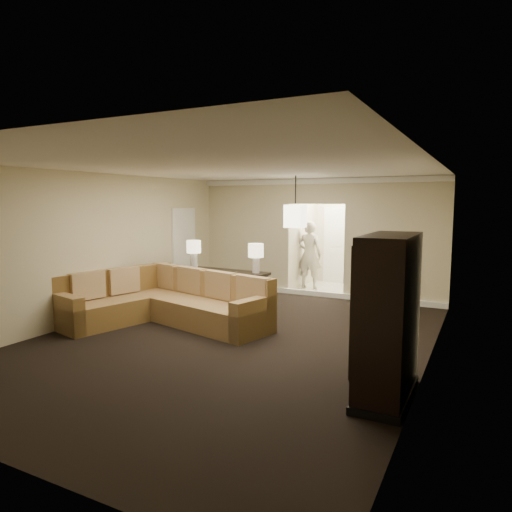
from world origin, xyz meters
The scene contains 18 objects.
ground centered at (0.00, 0.00, 0.00)m, with size 8.00×8.00×0.00m, color black.
wall_back centered at (0.00, 4.00, 1.40)m, with size 6.00×0.04×2.80m, color beige.
wall_left centered at (-3.00, 0.00, 1.40)m, with size 0.04×8.00×2.80m, color beige.
wall_right centered at (3.00, 0.00, 1.40)m, with size 0.04×8.00×2.80m, color beige.
ceiling centered at (0.00, 0.00, 2.80)m, with size 6.00×8.00×0.02m, color white.
crown_molding centered at (0.00, 3.95, 2.73)m, with size 6.00×0.10×0.12m, color white.
baseboard centered at (0.00, 3.95, 0.06)m, with size 6.00×0.10×0.12m, color white.
side_door centered at (-2.97, 2.80, 1.05)m, with size 0.05×0.90×2.10m, color white.
foyer centered at (0.00, 5.34, 1.30)m, with size 1.44×2.02×2.80m.
sectional_sofa centered at (-1.65, 0.35, 0.39)m, with size 3.75×2.75×0.97m.
coffee_table centered at (-0.62, 1.00, 0.19)m, with size 1.15×1.15×0.39m.
console_table centered at (-1.36, 2.00, 0.47)m, with size 2.07×0.56×0.79m.
armoire centered at (2.69, -1.12, 0.91)m, with size 0.56×1.31×1.89m.
drink_table centered at (2.40, -0.52, 0.39)m, with size 0.44×0.44×0.55m.
table_lamp_left centered at (-2.15, 2.04, 1.20)m, with size 0.32×0.32×0.61m.
table_lamp_right centered at (-0.56, 1.96, 1.20)m, with size 0.32×0.32×0.61m.
pendant_light centered at (0.00, 2.70, 1.95)m, with size 0.38×0.38×1.09m.
person centered at (-0.45, 4.80, 0.98)m, with size 0.71×0.47×1.96m, color beige.
Camera 1 is at (3.66, -6.31, 2.25)m, focal length 32.00 mm.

